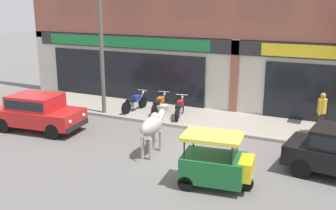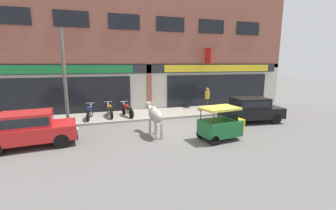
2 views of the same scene
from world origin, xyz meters
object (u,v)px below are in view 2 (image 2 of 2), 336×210
object	(u,v)px
auto_rickshaw	(221,126)
utility_pole	(65,77)
car_1	(29,128)
motorcycle_2	(127,110)
car_0	(250,109)
cow	(155,115)
motorcycle_1	(110,111)
pedestrian	(207,96)
motorcycle_0	(90,112)

from	to	relation	value
auto_rickshaw	utility_pole	xyz separation A→B (m)	(-6.87, 4.60, 2.03)
car_1	auto_rickshaw	size ratio (longest dim) A/B	1.81
motorcycle_2	car_0	bearing A→B (deg)	-25.38
cow	car_0	bearing A→B (deg)	7.26
motorcycle_1	cow	bearing A→B (deg)	-66.14
car_0	motorcycle_1	size ratio (longest dim) A/B	2.07
car_1	motorcycle_1	distance (m)	5.24
pedestrian	car_1	bearing A→B (deg)	-158.77
car_0	motorcycle_2	bearing A→B (deg)	154.62
auto_rickshaw	utility_pole	world-z (taller)	utility_pole
auto_rickshaw	cow	bearing A→B (deg)	152.25
motorcycle_2	utility_pole	bearing A→B (deg)	-166.63
cow	utility_pole	size ratio (longest dim) A/B	0.42
car_0	car_1	bearing A→B (deg)	-177.32
cow	pedestrian	xyz separation A→B (m)	(4.97, 4.22, 0.11)
car_1	pedestrian	size ratio (longest dim) A/B	2.33
motorcycle_2	pedestrian	size ratio (longest dim) A/B	1.11
motorcycle_0	motorcycle_1	world-z (taller)	same
car_1	car_0	bearing A→B (deg)	2.68
car_1	motorcycle_1	world-z (taller)	car_1
cow	car_0	size ratio (longest dim) A/B	0.58
car_0	utility_pole	xyz separation A→B (m)	(-10.14, 2.40, 1.88)
car_1	pedestrian	bearing A→B (deg)	21.23
car_0	motorcycle_0	world-z (taller)	car_0
auto_rickshaw	motorcycle_2	bearing A→B (deg)	122.85
car_1	utility_pole	world-z (taller)	utility_pole
car_1	auto_rickshaw	distance (m)	8.20
utility_pole	cow	bearing A→B (deg)	-37.31
motorcycle_0	utility_pole	distance (m)	2.59
motorcycle_1	pedestrian	world-z (taller)	pedestrian
utility_pole	car_1	bearing A→B (deg)	-111.44
auto_rickshaw	car_1	bearing A→B (deg)	168.26
car_1	utility_pole	size ratio (longest dim) A/B	0.73
utility_pole	motorcycle_2	bearing A→B (deg)	13.37
car_0	pedestrian	xyz separation A→B (m)	(-1.02, 3.46, 0.30)
car_1	auto_rickshaw	world-z (taller)	auto_rickshaw
motorcycle_0	cow	bearing A→B (deg)	-52.83
auto_rickshaw	pedestrian	xyz separation A→B (m)	(2.24, 5.66, 0.45)
motorcycle_2	pedestrian	bearing A→B (deg)	2.55
car_0	motorcycle_0	bearing A→B (deg)	160.26
motorcycle_2	utility_pole	xyz separation A→B (m)	(-3.39, -0.80, 2.18)
motorcycle_0	motorcycle_2	world-z (taller)	same
motorcycle_1	utility_pole	size ratio (longest dim) A/B	0.35
motorcycle_2	auto_rickshaw	bearing A→B (deg)	-57.15
cow	car_1	size ratio (longest dim) A/B	0.58
auto_rickshaw	utility_pole	distance (m)	8.51
auto_rickshaw	car_0	bearing A→B (deg)	33.88
motorcycle_0	utility_pole	xyz separation A→B (m)	(-1.12, -0.84, 2.18)
car_0	motorcycle_2	size ratio (longest dim) A/B	2.10
motorcycle_0	motorcycle_2	bearing A→B (deg)	-0.88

